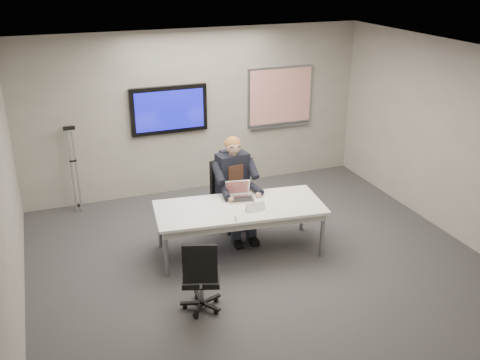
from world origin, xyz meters
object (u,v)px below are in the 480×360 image
object	(u,v)px
office_chair_far	(230,207)
seated_person	(237,198)
office_chair_near	(201,288)
laptop	(240,194)
conference_table	(240,212)

from	to	relation	value
office_chair_far	seated_person	xyz separation A→B (m)	(0.02, -0.27, 0.26)
office_chair_near	laptop	xyz separation A→B (m)	(0.99, 1.36, 0.47)
office_chair_near	seated_person	distance (m)	1.94
conference_table	laptop	xyz separation A→B (m)	(0.09, 0.24, 0.14)
conference_table	seated_person	world-z (taller)	seated_person
conference_table	seated_person	xyz separation A→B (m)	(0.15, 0.49, -0.03)
seated_person	office_chair_far	bearing A→B (deg)	86.85
office_chair_near	laptop	distance (m)	1.75
laptop	conference_table	bearing A→B (deg)	-100.39
conference_table	office_chair_far	world-z (taller)	office_chair_far
office_chair_far	laptop	distance (m)	0.67
conference_table	laptop	size ratio (longest dim) A/B	6.12
office_chair_far	seated_person	world-z (taller)	seated_person
seated_person	laptop	world-z (taller)	seated_person
laptop	office_chair_far	bearing A→B (deg)	97.13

